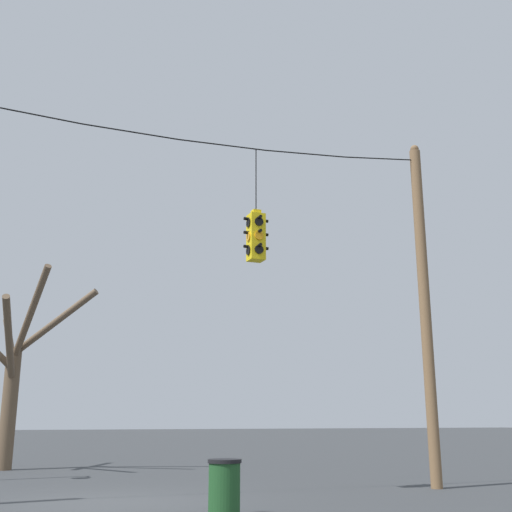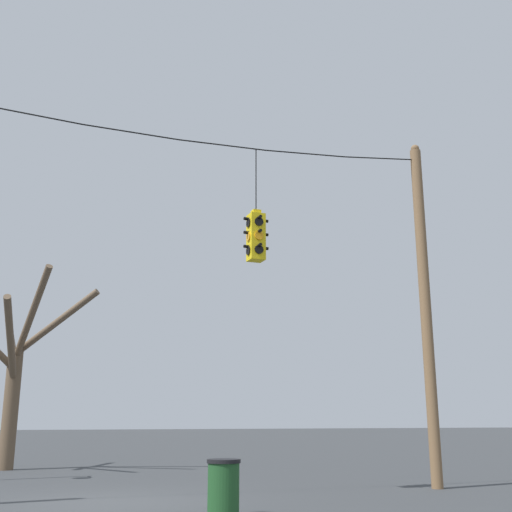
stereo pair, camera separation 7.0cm
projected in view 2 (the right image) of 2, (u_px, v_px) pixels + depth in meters
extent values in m
plane|color=#383A3D|center=(111.00, 502.00, 12.12)|extent=(200.00, 200.00, 0.00)
cylinder|color=brown|center=(426.00, 309.00, 15.53)|extent=(0.27, 0.27, 8.26)
sphere|color=brown|center=(415.00, 149.00, 16.57)|extent=(0.21, 0.21, 0.21)
cylinder|color=black|center=(30.00, 114.00, 13.07)|extent=(2.08, 0.03, 0.11)
cylinder|color=black|center=(132.00, 132.00, 13.80)|extent=(2.08, 0.03, 0.03)
cylinder|color=black|center=(224.00, 145.00, 14.54)|extent=(2.08, 0.03, 0.11)
cylinder|color=black|center=(306.00, 154.00, 15.31)|extent=(2.08, 0.03, 0.19)
cylinder|color=black|center=(381.00, 158.00, 16.09)|extent=(2.09, 0.03, 0.27)
cube|color=yellow|center=(256.00, 237.00, 14.30)|extent=(0.34, 0.34, 1.07)
cube|color=yellow|center=(256.00, 213.00, 14.44)|extent=(0.19, 0.19, 0.10)
cylinder|color=black|center=(256.00, 179.00, 14.64)|extent=(0.02, 0.02, 1.49)
cylinder|color=black|center=(259.00, 221.00, 14.21)|extent=(0.20, 0.03, 0.20)
cylinder|color=black|center=(260.00, 217.00, 14.19)|extent=(0.07, 0.12, 0.07)
cylinder|color=orange|center=(259.00, 235.00, 14.13)|extent=(0.20, 0.03, 0.20)
cylinder|color=black|center=(260.00, 231.00, 14.11)|extent=(0.07, 0.12, 0.07)
cylinder|color=black|center=(259.00, 249.00, 14.05)|extent=(0.20, 0.03, 0.20)
cylinder|color=black|center=(260.00, 245.00, 14.03)|extent=(0.07, 0.12, 0.07)
cylinder|color=black|center=(253.00, 226.00, 14.54)|extent=(0.20, 0.03, 0.20)
cylinder|color=black|center=(252.00, 223.00, 14.61)|extent=(0.07, 0.12, 0.07)
cylinder|color=orange|center=(253.00, 240.00, 14.46)|extent=(0.20, 0.03, 0.20)
cylinder|color=black|center=(252.00, 236.00, 14.53)|extent=(0.07, 0.12, 0.07)
cylinder|color=black|center=(253.00, 253.00, 14.39)|extent=(0.20, 0.03, 0.20)
cylinder|color=black|center=(252.00, 250.00, 14.45)|extent=(0.07, 0.12, 0.07)
cylinder|color=black|center=(248.00, 223.00, 14.31)|extent=(0.03, 0.20, 0.20)
cylinder|color=black|center=(246.00, 219.00, 14.32)|extent=(0.12, 0.07, 0.07)
cylinder|color=orange|center=(248.00, 237.00, 14.23)|extent=(0.03, 0.20, 0.20)
cylinder|color=black|center=(246.00, 233.00, 14.24)|extent=(0.12, 0.07, 0.07)
cylinder|color=black|center=(248.00, 251.00, 14.15)|extent=(0.03, 0.20, 0.20)
cylinder|color=black|center=(246.00, 246.00, 14.16)|extent=(0.12, 0.07, 0.07)
cylinder|color=black|center=(264.00, 225.00, 14.44)|extent=(0.03, 0.20, 0.20)
cylinder|color=black|center=(265.00, 221.00, 14.48)|extent=(0.12, 0.07, 0.07)
cylinder|color=orange|center=(264.00, 238.00, 14.36)|extent=(0.03, 0.20, 0.20)
cylinder|color=black|center=(266.00, 235.00, 14.40)|extent=(0.12, 0.07, 0.07)
cylinder|color=black|center=(264.00, 252.00, 14.28)|extent=(0.03, 0.20, 0.20)
cylinder|color=black|center=(266.00, 248.00, 14.32)|extent=(0.12, 0.07, 0.07)
cylinder|color=brown|center=(11.00, 408.00, 20.43)|extent=(0.48, 0.48, 3.77)
cylinder|color=brown|center=(11.00, 341.00, 21.73)|extent=(0.57, 1.96, 1.76)
cylinder|color=brown|center=(32.00, 314.00, 20.11)|extent=(0.93, 2.74, 2.76)
cylinder|color=brown|center=(57.00, 323.00, 20.77)|extent=(2.50, 1.87, 2.10)
cylinder|color=brown|center=(10.00, 341.00, 19.48)|extent=(0.65, 3.18, 2.35)
cylinder|color=#1E4C23|center=(223.00, 490.00, 10.39)|extent=(0.51, 0.51, 0.83)
cylinder|color=black|center=(224.00, 461.00, 10.50)|extent=(0.56, 0.56, 0.06)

